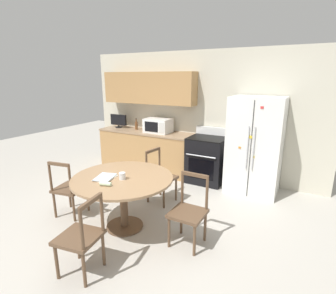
{
  "coord_description": "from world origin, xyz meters",
  "views": [
    {
      "loc": [
        2.11,
        -2.53,
        2.08
      ],
      "look_at": [
        0.09,
        1.15,
        0.95
      ],
      "focal_mm": 28.0,
      "sensor_mm": 36.0,
      "label": 1
    }
  ],
  "objects_px": {
    "microwave": "(158,126)",
    "dining_chair_near": "(81,237)",
    "dining_chair_far": "(161,177)",
    "dining_chair_left": "(69,189)",
    "counter_bottle": "(136,125)",
    "refrigerator": "(255,146)",
    "countertop_tv": "(118,120)",
    "dining_chair_right": "(189,212)",
    "candle_glass": "(122,176)",
    "oven_range": "(207,159)"
  },
  "relations": [
    {
      "from": "oven_range",
      "to": "microwave",
      "type": "xyz_separation_m",
      "value": [
        -1.16,
        0.03,
        0.58
      ]
    },
    {
      "from": "dining_chair_right",
      "to": "oven_range",
      "type": "bearing_deg",
      "value": -75.06
    },
    {
      "from": "microwave",
      "to": "dining_chair_right",
      "type": "xyz_separation_m",
      "value": [
        1.7,
        -2.1,
        -0.62
      ]
    },
    {
      "from": "microwave",
      "to": "dining_chair_near",
      "type": "distance_m",
      "value": 3.33
    },
    {
      "from": "dining_chair_near",
      "to": "dining_chair_left",
      "type": "bearing_deg",
      "value": 45.0
    },
    {
      "from": "refrigerator",
      "to": "oven_range",
      "type": "bearing_deg",
      "value": 177.67
    },
    {
      "from": "dining_chair_far",
      "to": "candle_glass",
      "type": "bearing_deg",
      "value": 8.63
    },
    {
      "from": "dining_chair_far",
      "to": "candle_glass",
      "type": "height_order",
      "value": "dining_chair_far"
    },
    {
      "from": "dining_chair_left",
      "to": "dining_chair_far",
      "type": "bearing_deg",
      "value": 37.49
    },
    {
      "from": "counter_bottle",
      "to": "dining_chair_far",
      "type": "relative_size",
      "value": 0.29
    },
    {
      "from": "dining_chair_right",
      "to": "dining_chair_far",
      "type": "height_order",
      "value": "same"
    },
    {
      "from": "candle_glass",
      "to": "countertop_tv",
      "type": "bearing_deg",
      "value": 129.82
    },
    {
      "from": "refrigerator",
      "to": "dining_chair_left",
      "type": "height_order",
      "value": "refrigerator"
    },
    {
      "from": "dining_chair_right",
      "to": "dining_chair_near",
      "type": "xyz_separation_m",
      "value": [
        -0.78,
        -1.04,
        0.0
      ]
    },
    {
      "from": "refrigerator",
      "to": "counter_bottle",
      "type": "distance_m",
      "value": 2.68
    },
    {
      "from": "counter_bottle",
      "to": "candle_glass",
      "type": "relative_size",
      "value": 2.78
    },
    {
      "from": "dining_chair_right",
      "to": "candle_glass",
      "type": "xyz_separation_m",
      "value": [
        -0.9,
        -0.17,
        0.37
      ]
    },
    {
      "from": "dining_chair_far",
      "to": "dining_chair_near",
      "type": "bearing_deg",
      "value": 12.06
    },
    {
      "from": "countertop_tv",
      "to": "dining_chair_near",
      "type": "xyz_separation_m",
      "value": [
        2.04,
        -3.17,
        -0.64
      ]
    },
    {
      "from": "refrigerator",
      "to": "microwave",
      "type": "relative_size",
      "value": 3.13
    },
    {
      "from": "refrigerator",
      "to": "counter_bottle",
      "type": "relative_size",
      "value": 6.74
    },
    {
      "from": "microwave",
      "to": "dining_chair_far",
      "type": "relative_size",
      "value": 0.62
    },
    {
      "from": "dining_chair_far",
      "to": "dining_chair_left",
      "type": "bearing_deg",
      "value": -34.05
    },
    {
      "from": "dining_chair_right",
      "to": "dining_chair_far",
      "type": "xyz_separation_m",
      "value": [
        -0.91,
        0.85,
        0.0
      ]
    },
    {
      "from": "dining_chair_left",
      "to": "oven_range",
      "type": "bearing_deg",
      "value": 49.23
    },
    {
      "from": "oven_range",
      "to": "countertop_tv",
      "type": "height_order",
      "value": "countertop_tv"
    },
    {
      "from": "dining_chair_far",
      "to": "dining_chair_near",
      "type": "height_order",
      "value": "same"
    },
    {
      "from": "refrigerator",
      "to": "microwave",
      "type": "distance_m",
      "value": 2.08
    },
    {
      "from": "countertop_tv",
      "to": "dining_chair_right",
      "type": "bearing_deg",
      "value": -37.13
    },
    {
      "from": "dining_chair_near",
      "to": "dining_chair_far",
      "type": "bearing_deg",
      "value": -5.04
    },
    {
      "from": "refrigerator",
      "to": "dining_chair_right",
      "type": "bearing_deg",
      "value": -100.41
    },
    {
      "from": "dining_chair_left",
      "to": "microwave",
      "type": "bearing_deg",
      "value": 74.96
    },
    {
      "from": "counter_bottle",
      "to": "refrigerator",
      "type": "bearing_deg",
      "value": -2.13
    },
    {
      "from": "microwave",
      "to": "dining_chair_near",
      "type": "xyz_separation_m",
      "value": [
        0.92,
        -3.14,
        -0.62
      ]
    },
    {
      "from": "refrigerator",
      "to": "countertop_tv",
      "type": "bearing_deg",
      "value": 178.2
    },
    {
      "from": "dining_chair_left",
      "to": "dining_chair_far",
      "type": "relative_size",
      "value": 1.0
    },
    {
      "from": "dining_chair_right",
      "to": "candle_glass",
      "type": "relative_size",
      "value": 9.63
    },
    {
      "from": "microwave",
      "to": "dining_chair_left",
      "type": "distance_m",
      "value": 2.42
    },
    {
      "from": "countertop_tv",
      "to": "dining_chair_left",
      "type": "height_order",
      "value": "countertop_tv"
    },
    {
      "from": "countertop_tv",
      "to": "dining_chair_far",
      "type": "xyz_separation_m",
      "value": [
        1.91,
        -1.28,
        -0.64
      ]
    },
    {
      "from": "microwave",
      "to": "dining_chair_left",
      "type": "relative_size",
      "value": 0.62
    },
    {
      "from": "refrigerator",
      "to": "countertop_tv",
      "type": "distance_m",
      "value": 3.2
    },
    {
      "from": "refrigerator",
      "to": "dining_chair_left",
      "type": "distance_m",
      "value": 3.23
    },
    {
      "from": "refrigerator",
      "to": "candle_glass",
      "type": "relative_size",
      "value": 18.7
    },
    {
      "from": "oven_range",
      "to": "dining_chair_left",
      "type": "height_order",
      "value": "oven_range"
    },
    {
      "from": "oven_range",
      "to": "dining_chair_far",
      "type": "height_order",
      "value": "oven_range"
    },
    {
      "from": "oven_range",
      "to": "dining_chair_right",
      "type": "height_order",
      "value": "oven_range"
    },
    {
      "from": "candle_glass",
      "to": "dining_chair_far",
      "type": "bearing_deg",
      "value": 90.52
    },
    {
      "from": "refrigerator",
      "to": "dining_chair_left",
      "type": "relative_size",
      "value": 1.94
    },
    {
      "from": "countertop_tv",
      "to": "dining_chair_right",
      "type": "xyz_separation_m",
      "value": [
        2.81,
        -2.13,
        -0.64
      ]
    }
  ]
}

